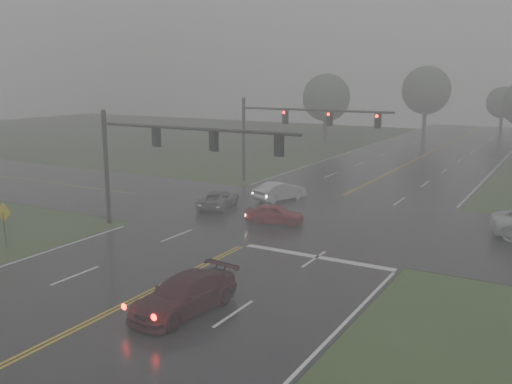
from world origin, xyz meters
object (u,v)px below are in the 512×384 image
Objects in this scene: sedan_red at (275,224)px; signal_gantry_near at (158,148)px; sedan_silver at (280,200)px; signal_gantry_far at (286,125)px; car_grey at (219,208)px; sedan_maroon at (185,312)px.

signal_gantry_near reaches higher than sedan_red.
sedan_silver is 0.32× the size of signal_gantry_far.
sedan_red is 0.87× the size of sedan_silver.
car_grey is 11.29m from signal_gantry_far.
signal_gantry_near is at bearing 98.64° from sedan_silver.
sedan_maroon is at bearing -46.68° from signal_gantry_near.
signal_gantry_far reaches higher than sedan_maroon.
sedan_silver is 0.96× the size of car_grey.
signal_gantry_far reaches higher than signal_gantry_near.
sedan_red is 0.28× the size of signal_gantry_far.
car_grey is at bearing 52.70° from sedan_red.
sedan_red is 0.84× the size of car_grey.
signal_gantry_near reaches higher than car_grey.
sedan_maroon is 1.14× the size of car_grey.
sedan_silver is at bearing 6.90° from sedan_red.
signal_gantry_near is (0.49, -7.19, 5.19)m from car_grey.
signal_gantry_near is (-8.53, 9.05, 5.19)m from sedan_maroon.
signal_gantry_near is at bearing 139.93° from sedan_maroon.
signal_gantry_far reaches higher than sedan_silver.
signal_gantry_near is (-5.18, -5.19, 5.19)m from sedan_red.
sedan_red is at bearing -66.36° from signal_gantry_far.
car_grey is (-5.68, 2.00, 0.00)m from sedan_red.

